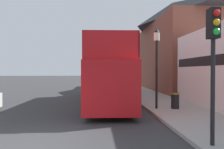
% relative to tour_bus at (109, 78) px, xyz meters
% --- Properties ---
extents(ground_plane, '(144.00, 144.00, 0.00)m').
position_rel_tour_bus_xyz_m(ground_plane, '(-3.16, 12.63, -1.78)').
color(ground_plane, '#333335').
extents(sidewalk, '(3.27, 108.00, 0.14)m').
position_rel_tour_bus_xyz_m(sidewalk, '(3.64, 9.63, -1.71)').
color(sidewalk, '#999993').
rests_on(sidewalk, ground_plane).
extents(brick_terrace_rear, '(6.00, 17.07, 10.41)m').
position_rel_tour_bus_xyz_m(brick_terrace_rear, '(8.27, 10.73, 3.43)').
color(brick_terrace_rear, brown).
rests_on(brick_terrace_rear, ground_plane).
extents(tour_bus, '(2.95, 11.57, 4.02)m').
position_rel_tour_bus_xyz_m(tour_bus, '(0.00, 0.00, 0.00)').
color(tour_bus, red).
rests_on(tour_bus, ground_plane).
extents(parked_car_ahead_of_bus, '(1.89, 4.12, 1.54)m').
position_rel_tour_bus_xyz_m(parked_car_ahead_of_bus, '(0.87, 7.93, -1.06)').
color(parked_car_ahead_of_bus, '#9E9EA3').
rests_on(parked_car_ahead_of_bus, ground_plane).
extents(traffic_signal, '(0.28, 0.42, 3.86)m').
position_rel_tour_bus_xyz_m(traffic_signal, '(2.44, -9.04, 1.19)').
color(traffic_signal, black).
rests_on(traffic_signal, sidewalk).
extents(lamp_post_nearest, '(0.35, 0.35, 4.45)m').
position_rel_tour_bus_xyz_m(lamp_post_nearest, '(2.52, -2.97, 1.45)').
color(lamp_post_nearest, black).
rests_on(lamp_post_nearest, sidewalk).
extents(lamp_post_second, '(0.35, 0.35, 4.87)m').
position_rel_tour_bus_xyz_m(lamp_post_second, '(2.49, 5.58, 1.70)').
color(lamp_post_second, black).
rests_on(lamp_post_second, sidewalk).
extents(litter_bin, '(0.48, 0.48, 0.88)m').
position_rel_tour_bus_xyz_m(litter_bin, '(3.55, -3.07, -1.17)').
color(litter_bin, black).
rests_on(litter_bin, sidewalk).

